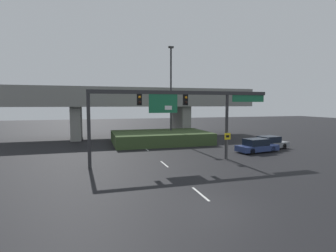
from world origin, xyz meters
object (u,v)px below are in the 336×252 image
(highway_light_pole_near, at_px, (171,92))
(parked_sedan_near_right, at_px, (257,146))
(speed_limit_sign, at_px, (227,142))
(signal_gantry, at_px, (178,104))
(parked_sedan_mid_right, at_px, (270,143))

(highway_light_pole_near, distance_m, parked_sedan_near_right, 14.01)
(highway_light_pole_near, relative_size, parked_sedan_near_right, 2.70)
(speed_limit_sign, bearing_deg, signal_gantry, 172.19)
(parked_sedan_near_right, distance_m, parked_sedan_mid_right, 3.09)
(signal_gantry, relative_size, parked_sedan_near_right, 3.41)
(signal_gantry, relative_size, parked_sedan_mid_right, 3.61)
(signal_gantry, distance_m, parked_sedan_mid_right, 13.67)
(signal_gantry, bearing_deg, parked_sedan_mid_right, 16.33)
(speed_limit_sign, xyz_separation_m, parked_sedan_mid_right, (7.85, 4.26, -1.01))
(signal_gantry, height_order, parked_sedan_near_right, signal_gantry)
(highway_light_pole_near, distance_m, parked_sedan_mid_right, 14.47)
(parked_sedan_mid_right, bearing_deg, parked_sedan_near_right, -161.71)
(speed_limit_sign, distance_m, highway_light_pole_near, 14.68)
(highway_light_pole_near, bearing_deg, parked_sedan_near_right, -59.70)
(speed_limit_sign, relative_size, highway_light_pole_near, 0.20)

